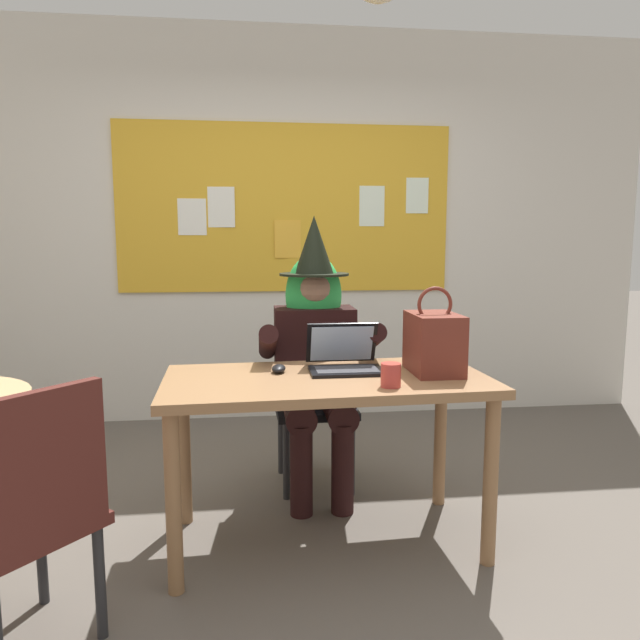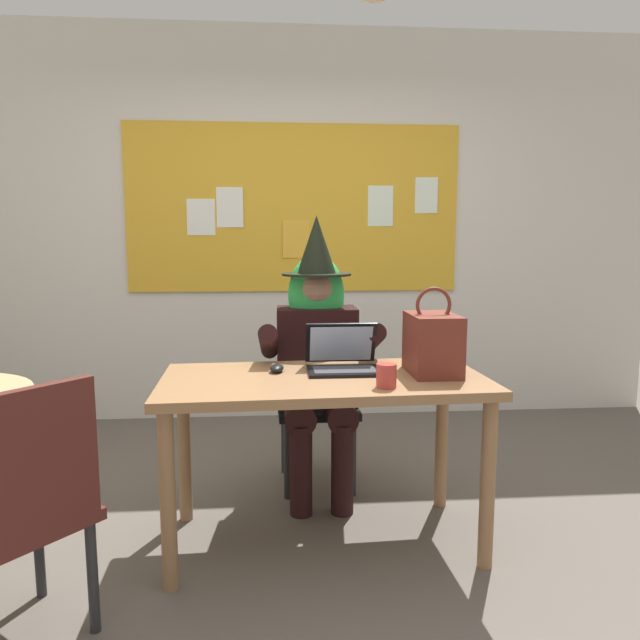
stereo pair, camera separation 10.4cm
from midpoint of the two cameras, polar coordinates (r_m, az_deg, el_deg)
name	(u,v)px [view 1 (the left image)]	position (r m, az deg, el deg)	size (l,w,h in m)	color
ground_plane	(316,551)	(2.67, -1.63, -21.76)	(24.00, 24.00, 0.00)	#5B544C
wall_back_bulletin	(286,226)	(4.32, -4.06, 9.19)	(5.46, 2.11, 2.82)	silver
desk_main	(327,399)	(2.50, -0.54, -7.79)	(1.40, 0.74, 0.74)	#8E6642
chair_at_desk	(313,390)	(3.21, -1.66, -6.91)	(0.43, 0.43, 0.90)	black
person_costumed	(315,342)	(3.03, -1.45, -2.22)	(0.59, 0.65, 1.45)	black
laptop	(345,360)	(2.59, 1.29, -3.91)	(0.32, 0.29, 0.20)	black
computer_mouse	(279,369)	(2.56, -5.25, -4.77)	(0.06, 0.10, 0.03)	black
handbag	(434,342)	(2.56, 9.98, -2.17)	(0.20, 0.30, 0.38)	maroon
coffee_mug	(391,375)	(2.30, 5.68, -5.41)	(0.08, 0.08, 0.10)	#B23833
chair_spare_by_window	(29,509)	(2.10, -27.99, -16.12)	(0.59, 0.59, 0.89)	#4C1E19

